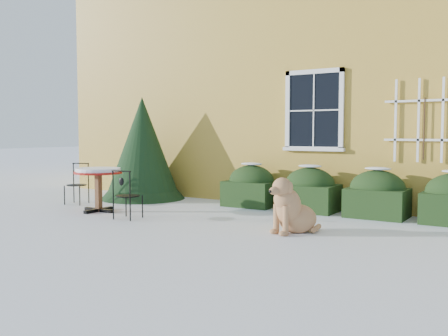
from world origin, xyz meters
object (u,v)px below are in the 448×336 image
Objects in this scene: bistro_table at (98,175)px; patio_chair_far at (77,184)px; patio_chair_near at (127,195)px; evergreen_shrub at (143,158)px; dog at (291,210)px.

bistro_table is 1.04× the size of patio_chair_far.
patio_chair_near is at bearing -17.55° from bistro_table.
patio_chair_far is (-0.63, -1.39, -0.51)m from evergreen_shrub.
bistro_table is at bearing -41.17° from patio_chair_far.
evergreen_shrub is 1.61m from patio_chair_far.
patio_chair_far is at bearing -27.41° from patio_chair_near.
evergreen_shrub is 2.57× the size of bistro_table.
dog is at bearing -22.08° from patio_chair_far.
dog is (5.22, -0.44, -0.08)m from patio_chair_far.
patio_chair_near is at bearing -54.48° from evergreen_shrub.
evergreen_shrub is 2.69× the size of patio_chair_far.
patio_chair_near reaches higher than dog.
patio_chair_far reaches higher than bistro_table.
evergreen_shrub is at bearing 106.25° from bistro_table.
bistro_table is 1.05× the size of patio_chair_near.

